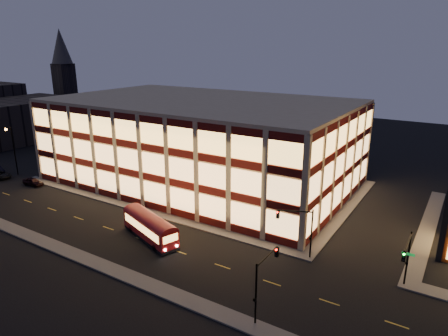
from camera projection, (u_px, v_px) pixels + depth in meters
The scene contains 15 objects.
ground at pixel (150, 216), 56.88m from camera, with size 200.00×200.00×0.00m, color black.
sidewalk_office_south at pixel (140, 209), 59.19m from camera, with size 54.00×2.00×0.15m, color #514F4C.
sidewalk_office_east at pixel (346, 209), 58.90m from camera, with size 2.00×30.00×0.15m, color #514F4C.
sidewalk_tower_west at pixel (428, 227), 53.31m from camera, with size 2.00×30.00×0.15m, color #514F4C.
sidewalk_near at pixel (74, 254), 46.34m from camera, with size 100.00×2.00×0.15m, color #514F4C.
office_building at pixel (201, 141), 69.90m from camera, with size 50.45×30.45×14.50m.
bg_building_a at pixel (14, 120), 101.50m from camera, with size 18.00×28.00×10.00m, color #2D2621.
church_tower at pixel (66, 94), 122.19m from camera, with size 5.00×5.00×18.00m, color #2D2621.
church_spire at pixel (60, 46), 118.06m from camera, with size 6.00×6.00×10.00m, color #4C473F.
traffic_signal_far at pixel (299, 225), 44.56m from camera, with size 3.79×1.87×6.00m.
traffic_signal_right at pixel (407, 255), 38.12m from camera, with size 1.20×4.37×6.00m.
traffic_signal_near at pixel (264, 275), 34.78m from camera, with size 0.32×4.45×6.00m.
street_lamp_a at pixel (13, 147), 73.22m from camera, with size 0.44×1.22×9.02m.
trolley_bus at pixel (150, 226), 49.51m from camera, with size 10.01×5.52×3.30m.
parked_car_0 at pixel (33, 182), 69.04m from camera, with size 1.60×3.98×1.36m, color black.
Camera 1 is at (36.77, -38.70, 23.31)m, focal length 32.00 mm.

